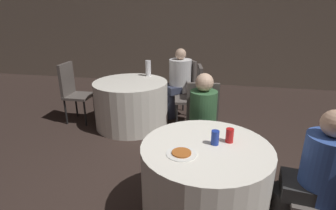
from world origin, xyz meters
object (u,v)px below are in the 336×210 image
at_px(person_green_jacket, 203,125).
at_px(chair_near_north, 202,118).
at_px(pizza_plate_near, 181,153).
at_px(soda_can_red, 230,135).
at_px(soda_can_blue, 215,138).
at_px(chair_far_west, 72,88).
at_px(person_blue_shirt, 311,180).
at_px(table_far, 131,104).
at_px(person_white_shirt, 177,82).
at_px(bottle_far, 148,68).
at_px(table_near, 204,183).
at_px(chair_far_northeast, 185,83).
at_px(chair_far_east, 194,91).

bearing_deg(person_green_jacket, chair_near_north, -90.00).
height_order(chair_near_north, pizza_plate_near, chair_near_north).
distance_m(soda_can_red, soda_can_blue, 0.13).
distance_m(chair_far_west, person_blue_shirt, 3.61).
xyz_separation_m(table_far, person_white_shirt, (0.65, 0.52, 0.25)).
height_order(person_blue_shirt, bottle_far, person_blue_shirt).
xyz_separation_m(table_near, bottle_far, (-1.11, 2.25, 0.49)).
relative_size(chair_far_northeast, person_green_jacket, 0.86).
height_order(chair_far_northeast, soda_can_blue, chair_far_northeast).
distance_m(chair_far_west, person_white_shirt, 1.74).
bearing_deg(chair_far_east, person_white_shirt, 33.17).
xyz_separation_m(table_near, chair_far_east, (-0.30, 2.00, 0.21)).
distance_m(person_blue_shirt, soda_can_red, 0.67).
height_order(chair_far_northeast, pizza_plate_near, chair_far_northeast).
height_order(person_white_shirt, bottle_far, person_white_shirt).
bearing_deg(chair_far_west, person_green_jacket, 64.11).
distance_m(table_near, soda_can_red, 0.48).
height_order(chair_near_north, bottle_far, bottle_far).
relative_size(chair_near_north, person_white_shirt, 0.83).
height_order(chair_far_west, bottle_far, bottle_far).
bearing_deg(person_blue_shirt, table_near, 90.00).
height_order(person_green_jacket, bottle_far, person_green_jacket).
relative_size(chair_far_west, soda_can_blue, 8.02).
bearing_deg(chair_near_north, table_near, 90.00).
height_order(table_far, chair_far_east, chair_far_east).
distance_m(chair_far_northeast, person_white_shirt, 0.16).
relative_size(chair_far_northeast, soda_can_blue, 8.02).
xyz_separation_m(chair_near_north, person_green_jacket, (0.02, -0.18, -0.01)).
height_order(table_far, pizza_plate_near, pizza_plate_near).
bearing_deg(person_white_shirt, person_green_jacket, 160.64).
bearing_deg(soda_can_blue, table_far, 127.24).
height_order(chair_far_northeast, person_white_shirt, person_white_shirt).
relative_size(chair_far_west, soda_can_red, 8.02).
height_order(chair_far_northeast, chair_far_west, same).
bearing_deg(chair_far_east, chair_far_northeast, 14.25).
bearing_deg(person_white_shirt, table_far, 90.00).
bearing_deg(pizza_plate_near, soda_can_red, 36.86).
distance_m(chair_near_north, chair_far_northeast, 1.54).
bearing_deg(table_near, chair_far_northeast, 101.71).
xyz_separation_m(pizza_plate_near, bottle_far, (-0.93, 2.41, 0.12)).
height_order(table_near, chair_near_north, chair_near_north).
bearing_deg(chair_far_east, chair_far_west, 85.30).
relative_size(chair_far_west, bottle_far, 3.75).
bearing_deg(soda_can_red, chair_far_east, 104.45).
xyz_separation_m(person_green_jacket, person_blue_shirt, (0.86, -0.89, 0.01)).
distance_m(chair_far_east, chair_far_west, 1.99).
height_order(chair_far_west, soda_can_blue, chair_far_west).
bearing_deg(bottle_far, person_white_shirt, 11.44).
bearing_deg(soda_can_red, person_green_jacket, 111.55).
bearing_deg(table_near, soda_can_blue, 37.96).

